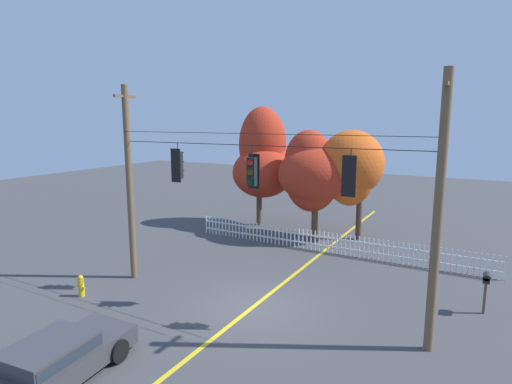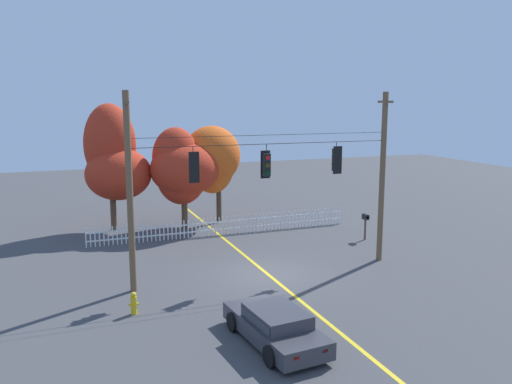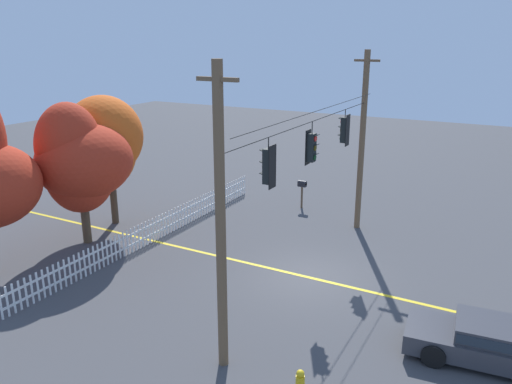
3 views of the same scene
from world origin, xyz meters
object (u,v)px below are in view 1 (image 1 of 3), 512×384
autumn_maple_near_fence (263,160)px  autumn_oak_far_east (351,167)px  traffic_signal_northbound_primary (178,165)px  autumn_maple_mid (312,173)px  roadside_mailbox (486,281)px  parked_car (53,361)px  fire_hydrant (81,286)px  traffic_signal_westbound_side (350,176)px  traffic_signal_eastbound_side (252,171)px

autumn_maple_near_fence → autumn_oak_far_east: bearing=-6.3°
traffic_signal_northbound_primary → autumn_maple_mid: bearing=79.9°
autumn_maple_near_fence → autumn_maple_mid: bearing=-17.8°
autumn_maple_mid → roadside_mailbox: (8.74, -6.04, -2.47)m
parked_car → roadside_mailbox: size_ratio=3.04×
parked_car → fire_hydrant: (-3.85, 3.87, -0.20)m
autumn_oak_far_east → parked_car: size_ratio=1.37×
traffic_signal_westbound_side → autumn_oak_far_east: (-2.88, 9.99, -0.86)m
autumn_maple_mid → parked_car: size_ratio=1.37×
traffic_signal_eastbound_side → traffic_signal_westbound_side: bearing=-0.3°
autumn_maple_near_fence → parked_car: autumn_maple_near_fence is taller
traffic_signal_eastbound_side → traffic_signal_westbound_side: (3.36, -0.02, 0.08)m
traffic_signal_eastbound_side → parked_car: bearing=-109.6°
roadside_mailbox → traffic_signal_westbound_side: bearing=-138.7°
fire_hydrant → roadside_mailbox: bearing=23.4°
traffic_signal_westbound_side → parked_car: (-5.58, -6.23, -4.33)m
autumn_maple_near_fence → traffic_signal_eastbound_side: bearing=-63.8°
autumn_maple_mid → parked_car: 15.97m
traffic_signal_northbound_primary → traffic_signal_eastbound_side: size_ratio=0.99×
traffic_signal_eastbound_side → parked_car: size_ratio=0.34×
fire_hydrant → traffic_signal_northbound_primary: bearing=39.3°
traffic_signal_eastbound_side → autumn_oak_far_east: 10.01m
autumn_maple_near_fence → autumn_oak_far_east: 5.74m
roadside_mailbox → autumn_maple_near_fence: bearing=149.8°
traffic_signal_westbound_side → roadside_mailbox: size_ratio=0.98×
parked_car → roadside_mailbox: roadside_mailbox is taller
autumn_maple_mid → autumn_maple_near_fence: bearing=162.2°
traffic_signal_eastbound_side → autumn_maple_near_fence: autumn_maple_near_fence is taller
autumn_oak_far_east → roadside_mailbox: (6.73, -6.60, -2.89)m
traffic_signal_northbound_primary → autumn_oak_far_east: size_ratio=0.24×
traffic_signal_eastbound_side → autumn_maple_mid: size_ratio=0.25×
roadside_mailbox → fire_hydrant: bearing=-156.6°
traffic_signal_eastbound_side → fire_hydrant: 7.89m
parked_car → roadside_mailbox: (9.44, 9.62, 0.58)m
traffic_signal_eastbound_side → traffic_signal_westbound_side: same height
parked_car → traffic_signal_northbound_primary: bearing=98.8°
autumn_maple_near_fence → fire_hydrant: 13.53m
fire_hydrant → traffic_signal_westbound_side: bearing=14.1°
traffic_signal_northbound_primary → autumn_oak_far_east: (3.68, 9.99, -0.83)m
traffic_signal_northbound_primary → fire_hydrant: traffic_signal_northbound_primary is taller
autumn_oak_far_east → traffic_signal_westbound_side: bearing=-73.9°
parked_car → fire_hydrant: size_ratio=5.31×
autumn_maple_near_fence → autumn_maple_mid: (3.70, -1.19, -0.48)m
autumn_oak_far_east → fire_hydrant: autumn_oak_far_east is taller
autumn_maple_near_fence → roadside_mailbox: (12.44, -7.23, -2.95)m
traffic_signal_westbound_side → autumn_maple_mid: size_ratio=0.24×
traffic_signal_eastbound_side → autumn_oak_far_east: size_ratio=0.25×
autumn_maple_mid → roadside_mailbox: size_ratio=4.15×
traffic_signal_eastbound_side → autumn_maple_near_fence: 11.83m
traffic_signal_eastbound_side → autumn_oak_far_east: (0.49, 9.97, -0.78)m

